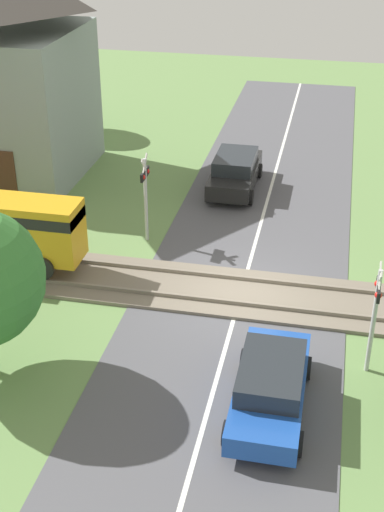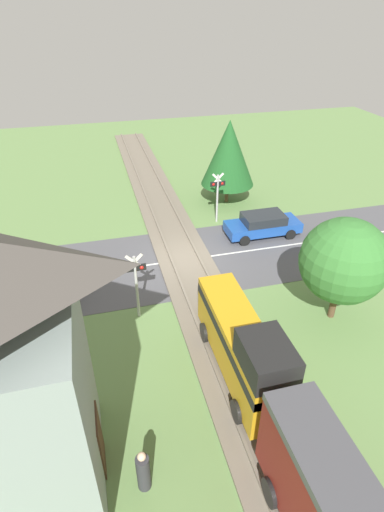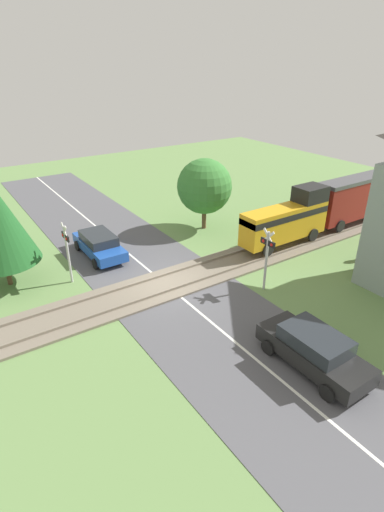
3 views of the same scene
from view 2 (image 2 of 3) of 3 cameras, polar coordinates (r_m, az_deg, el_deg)
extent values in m
plane|color=#66894C|center=(20.94, -1.06, -0.60)|extent=(60.00, 60.00, 0.00)
cube|color=#515156|center=(20.94, -1.06, -0.58)|extent=(48.00, 6.40, 0.02)
cube|color=silver|center=(20.93, -1.06, -0.55)|extent=(48.00, 0.12, 0.00)
cube|color=#756B5B|center=(20.91, -1.06, -0.46)|extent=(2.80, 48.00, 0.12)
cube|color=slate|center=(21.00, 0.85, 0.08)|extent=(0.10, 48.00, 0.12)
cube|color=slate|center=(20.72, -2.99, -0.46)|extent=(0.10, 48.00, 0.12)
cube|color=gold|center=(14.04, 6.80, -12.44)|extent=(1.35, 5.72, 1.90)
cube|color=black|center=(13.67, 6.94, -10.89)|extent=(1.37, 5.72, 0.36)
cube|color=black|center=(11.82, 10.62, -13.98)|extent=(1.35, 1.83, 0.90)
cylinder|color=black|center=(16.12, 6.72, -9.92)|extent=(0.14, 0.76, 0.76)
cylinder|color=black|center=(15.75, 1.72, -10.88)|extent=(0.14, 0.76, 0.76)
cylinder|color=black|center=(13.89, 12.28, -19.68)|extent=(0.14, 0.76, 0.76)
cylinder|color=black|center=(13.46, 6.35, -21.23)|extent=(0.14, 0.76, 0.76)
cylinder|color=black|center=(12.75, 17.69, -28.04)|extent=(0.14, 0.76, 0.76)
cylinder|color=black|center=(12.28, 11.01, -30.26)|extent=(0.14, 0.76, 0.76)
cube|color=#1E4CA8|center=(23.28, 10.05, 4.16)|extent=(4.26, 1.63, 0.55)
cube|color=#23282D|center=(23.04, 10.17, 5.31)|extent=(2.34, 1.50, 0.50)
cylinder|color=black|center=(22.26, 7.54, 2.18)|extent=(0.60, 0.18, 0.60)
cylinder|color=black|center=(23.57, 6.12, 4.11)|extent=(0.60, 0.18, 0.60)
cylinder|color=black|center=(23.36, 13.89, 3.00)|extent=(0.60, 0.18, 0.60)
cylinder|color=black|center=(24.61, 12.21, 4.82)|extent=(0.60, 0.18, 0.60)
cube|color=black|center=(19.40, -23.48, -4.51)|extent=(4.24, 1.66, 0.63)
cube|color=#23282D|center=(19.08, -23.85, -3.10)|extent=(2.33, 1.53, 0.54)
cylinder|color=black|center=(20.03, -19.21, -3.35)|extent=(0.60, 0.18, 0.60)
cylinder|color=black|center=(18.69, -19.37, -6.26)|extent=(0.60, 0.18, 0.60)
cylinder|color=#B7B7B7|center=(24.11, 3.62, 8.13)|extent=(0.12, 0.12, 3.02)
cube|color=black|center=(23.73, 3.70, 10.26)|extent=(0.90, 0.08, 0.28)
sphere|color=red|center=(23.81, 4.33, 10.32)|extent=(0.18, 0.18, 0.18)
sphere|color=red|center=(23.65, 3.07, 10.21)|extent=(0.18, 0.18, 0.18)
cube|color=silver|center=(23.62, 3.73, 10.92)|extent=(0.72, 0.04, 0.72)
cube|color=silver|center=(23.62, 3.73, 10.92)|extent=(0.72, 0.04, 0.72)
cylinder|color=#B7B7B7|center=(16.64, -7.90, -4.48)|extent=(0.12, 0.12, 3.02)
cube|color=black|center=(16.08, -8.16, -1.72)|extent=(0.90, 0.08, 0.28)
sphere|color=red|center=(16.06, -9.11, -1.85)|extent=(0.18, 0.18, 0.18)
sphere|color=red|center=(16.10, -7.21, -1.59)|extent=(0.18, 0.18, 0.18)
cube|color=silver|center=(15.92, -8.24, -0.84)|extent=(0.72, 0.04, 0.72)
cube|color=silver|center=(15.92, -8.24, -0.84)|extent=(0.72, 0.04, 0.72)
cube|color=#472D1E|center=(12.60, -12.94, -24.29)|extent=(0.06, 1.10, 2.10)
cylinder|color=#333338|center=(12.40, -6.95, -28.37)|extent=(0.38, 0.38, 1.29)
sphere|color=beige|center=(11.74, -7.23, -26.55)|extent=(0.24, 0.24, 0.24)
cylinder|color=brown|center=(18.01, 19.55, -6.42)|extent=(0.28, 0.28, 1.35)
sphere|color=#387A33|center=(16.81, 20.87, -0.66)|extent=(3.49, 3.49, 3.49)
cylinder|color=brown|center=(27.19, 4.97, 9.00)|extent=(0.24, 0.24, 1.30)
cone|color=#1E5623|center=(26.23, 5.26, 14.44)|extent=(3.44, 3.44, 4.13)
camera|label=1|loc=(29.70, 39.36, 26.77)|focal=50.00mm
camera|label=3|loc=(27.75, -41.30, 22.61)|focal=28.00mm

